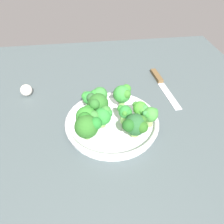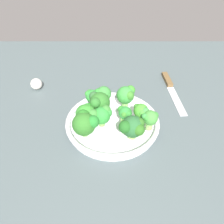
{
  "view_description": "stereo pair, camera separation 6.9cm",
  "coord_description": "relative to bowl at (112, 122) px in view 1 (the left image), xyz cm",
  "views": [
    {
      "loc": [
        -3.12,
        -52.82,
        51.18
      ],
      "look_at": [
        3.96,
        -0.69,
        5.8
      ],
      "focal_mm": 36.31,
      "sensor_mm": 36.0,
      "label": 1
    },
    {
      "loc": [
        3.8,
        -53.3,
        51.18
      ],
      "look_at": [
        3.96,
        -0.69,
        5.8
      ],
      "focal_mm": 36.31,
      "sensor_mm": 36.0,
      "label": 2
    }
  ],
  "objects": [
    {
      "name": "broccoli_floret_7",
      "position": [
        10.93,
        -4.03,
        5.45
      ],
      "size": [
        5.19,
        4.49,
        6.47
      ],
      "color": "#98CF67",
      "rests_on": "bowl"
    },
    {
      "name": "bowl",
      "position": [
        0.0,
        0.0,
        0.0
      ],
      "size": [
        29.82,
        29.82,
        2.8
      ],
      "color": "white",
      "rests_on": "ground_plane"
    },
    {
      "name": "broccoli_floret_9",
      "position": [
        5.64,
        -7.78,
        5.6
      ],
      "size": [
        7.31,
        6.65,
        7.21
      ],
      "color": "#8FC459",
      "rests_on": "bowl"
    },
    {
      "name": "broccoli_floret_4",
      "position": [
        -3.23,
        8.15,
        5.22
      ],
      "size": [
        5.73,
        5.12,
        6.48
      ],
      "color": "#7EBE60",
      "rests_on": "bowl"
    },
    {
      "name": "broccoli_floret_1",
      "position": [
        -7.58,
        -2.07,
        5.51
      ],
      "size": [
        6.96,
        6.98,
        7.08
      ],
      "color": "#91CA63",
      "rests_on": "bowl"
    },
    {
      "name": "broccoli_floret_6",
      "position": [
        -4.07,
        2.87,
        5.96
      ],
      "size": [
        6.9,
        6.94,
        7.74
      ],
      "color": "#9DD570",
      "rests_on": "bowl"
    },
    {
      "name": "ground_plane",
      "position": [
        -3.96,
        0.69,
        -2.68
      ],
      "size": [
        130.0,
        130.0,
        2.5
      ],
      "primitive_type": "cube",
      "color": "#4B585A"
    },
    {
      "name": "broccoli_floret_8",
      "position": [
        -6.83,
        6.69,
        5.34
      ],
      "size": [
        4.46,
        4.7,
        6.31
      ],
      "color": "#94C865",
      "rests_on": "bowl"
    },
    {
      "name": "broccoli_floret_0",
      "position": [
        4.51,
        6.84,
        5.86
      ],
      "size": [
        6.17,
        5.85,
        7.32
      ],
      "color": "#95DA6B",
      "rests_on": "bowl"
    },
    {
      "name": "broccoli_floret_5",
      "position": [
        -7.83,
        -6.41,
        5.91
      ],
      "size": [
        7.81,
        7.32,
        7.67
      ],
      "color": "#79C35C",
      "rests_on": "bowl"
    },
    {
      "name": "broccoli_floret_3",
      "position": [
        -2.87,
        -2.26,
        5.29
      ],
      "size": [
        5.79,
        5.36,
        6.51
      ],
      "color": "#7DC252",
      "rests_on": "bowl"
    },
    {
      "name": "garlic_bulb",
      "position": [
        -29.52,
        20.87,
        0.74
      ],
      "size": [
        4.34,
        4.34,
        4.34
      ],
      "primitive_type": "sphere",
      "color": "white",
      "rests_on": "ground_plane"
    },
    {
      "name": "knife",
      "position": [
        22.87,
        21.55,
        -0.88
      ],
      "size": [
        4.55,
        26.71,
        1.5
      ],
      "color": "silver",
      "rests_on": "ground_plane"
    },
    {
      "name": "broccoli_floret_10",
      "position": [
        8.64,
        -0.95,
        5.24
      ],
      "size": [
        4.58,
        5.03,
        6.37
      ],
      "color": "#88CB59",
      "rests_on": "bowl"
    },
    {
      "name": "broccoli_floret_2",
      "position": [
        3.72,
        -1.63,
        5.02
      ],
      "size": [
        4.27,
        4.41,
        6.03
      ],
      "color": "#92CF64",
      "rests_on": "bowl"
    }
  ]
}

